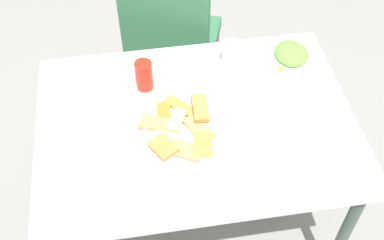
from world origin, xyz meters
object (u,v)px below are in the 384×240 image
pide_platter (184,131)px  paper_napkin (336,149)px  drinking_glass (231,53)px  dining_table (196,134)px  soda_can (144,75)px  dining_chair (171,38)px  salad_plate_greens (291,55)px  fork (338,153)px  spoon (335,144)px

pide_platter → paper_napkin: bearing=-16.9°
pide_platter → drinking_glass: size_ratio=3.43×
dining_table → soda_can: 0.29m
pide_platter → dining_chair: bearing=86.7°
salad_plate_greens → paper_napkin: 0.47m
dining_chair → dining_table: bearing=-89.0°
pide_platter → soda_can: size_ratio=2.67×
paper_napkin → fork: (0.00, -0.02, 0.00)m
pide_platter → paper_napkin: size_ratio=2.45×
dining_chair → paper_napkin: 1.03m
dining_table → paper_napkin: (0.45, -0.20, 0.08)m
soda_can → paper_napkin: (0.62, -0.40, -0.06)m
fork → spoon: (0.00, 0.04, 0.00)m
paper_napkin → fork: bearing=-90.0°
pide_platter → salad_plate_greens: salad_plate_greens is taller
spoon → dining_table: bearing=151.3°
drinking_glass → spoon: 0.54m
dining_chair → salad_plate_greens: (0.44, -0.42, 0.20)m
fork → spoon: same height
paper_napkin → spoon: spoon is taller
paper_napkin → spoon: (0.00, 0.02, 0.00)m
pide_platter → spoon: (0.51, -0.14, -0.01)m
dining_table → dining_chair: (-0.01, 0.69, -0.11)m
soda_can → fork: soda_can is taller
paper_napkin → drinking_glass: bearing=118.7°
soda_can → spoon: size_ratio=0.67×
dining_table → fork: bearing=-26.1°
drinking_glass → spoon: size_ratio=0.52×
dining_chair → soda_can: dining_chair is taller
dining_chair → pide_platter: bearing=-93.3°
dining_chair → fork: size_ratio=4.99×
dining_chair → soda_can: size_ratio=7.58×
drinking_glass → fork: 0.57m
dining_chair → paper_napkin: dining_chair is taller
salad_plate_greens → fork: bearing=-87.3°
dining_table → paper_napkin: 0.50m
soda_can → drinking_glass: 0.36m
spoon → drinking_glass: bearing=113.2°
drinking_glass → paper_napkin: (0.27, -0.49, -0.05)m
pide_platter → drinking_glass: 0.41m
drinking_glass → dining_table: bearing=-123.3°
spoon → soda_can: bearing=141.8°
dining_chair → drinking_glass: (0.20, -0.41, 0.23)m
drinking_glass → paper_napkin: drinking_glass is taller
spoon → salad_plate_greens: bearing=86.6°
dining_chair → salad_plate_greens: 0.64m
salad_plate_greens → drinking_glass: bearing=176.6°
dining_chair → fork: (0.47, -0.91, 0.19)m
soda_can → paper_napkin: size_ratio=0.92×
drinking_glass → soda_can: bearing=-166.4°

